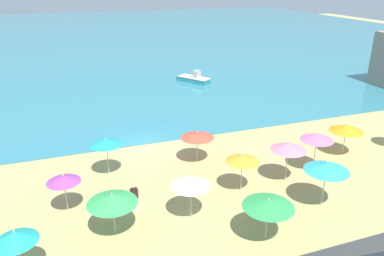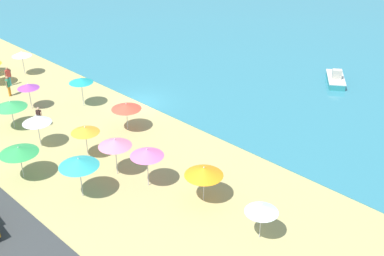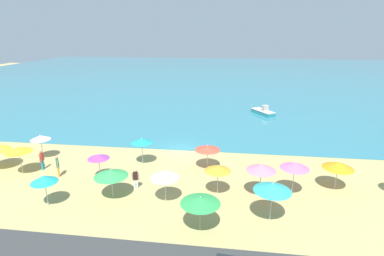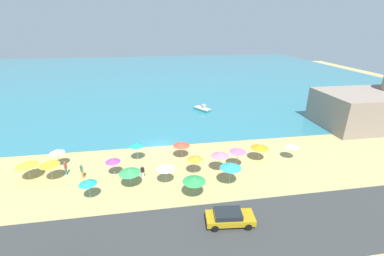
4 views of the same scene
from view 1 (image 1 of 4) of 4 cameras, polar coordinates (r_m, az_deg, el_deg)
name	(u,v)px [view 1 (image 1 of 4)]	position (r m, az deg, el deg)	size (l,w,h in m)	color
ground_plane	(143,145)	(27.93, -7.43, -2.57)	(160.00, 160.00, 0.00)	tan
sea	(83,37)	(80.88, -16.26, 13.16)	(150.00, 110.00, 0.05)	teal
beach_umbrella_0	(106,142)	(23.29, -12.96, -2.09)	(1.94, 1.94, 2.53)	#B2B2B7
beach_umbrella_1	(289,147)	(22.75, 14.51, -2.76)	(2.10, 2.10, 2.59)	#B2B2B7
beach_umbrella_2	(327,167)	(20.89, 19.86, -5.56)	(2.36, 2.36, 2.67)	#B2B2B7
beach_umbrella_4	(63,179)	(20.41, -19.01, -7.34)	(1.73, 1.73, 2.23)	#B2B2B7
beach_umbrella_5	(268,203)	(17.75, 11.56, -11.15)	(2.40, 2.40, 2.27)	#B2B2B7
beach_umbrella_6	(15,237)	(16.96, -25.35, -14.72)	(1.77, 1.77, 2.35)	#B2B2B7
beach_umbrella_8	(112,199)	(18.23, -12.10, -10.50)	(2.41, 2.41, 2.23)	#B2B2B7
beach_umbrella_9	(191,181)	(18.81, -0.18, -8.10)	(2.00, 2.00, 2.48)	#B2B2B7
beach_umbrella_11	(242,158)	(21.30, 7.69, -4.62)	(1.91, 1.91, 2.34)	#B2B2B7
beach_umbrella_12	(317,137)	(24.47, 18.53, -1.28)	(2.05, 2.05, 2.64)	#B2B2B7
beach_umbrella_13	(197,135)	(24.55, 0.80, -1.05)	(2.22, 2.22, 2.19)	#B2B2B7
beach_umbrella_14	(347,128)	(27.63, 22.50, 0.03)	(2.27, 2.27, 2.30)	#B2B2B7
bather_2	(134,196)	(20.14, -8.82, -10.25)	(0.55, 0.31, 1.62)	white
skiff_nearshore	(194,79)	(44.00, 0.29, 7.51)	(3.35, 4.10, 1.41)	teal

